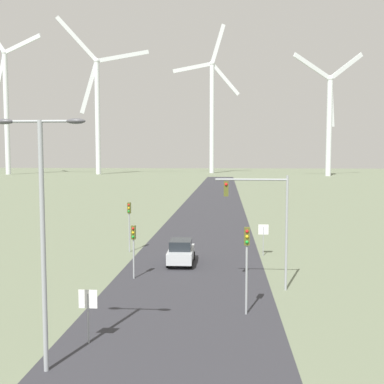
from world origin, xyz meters
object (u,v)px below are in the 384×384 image
(streetlamp, at_px, (42,213))
(car_approaching, at_px, (181,252))
(traffic_light_mast_overhead, at_px, (263,210))
(traffic_light_post_near_right, at_px, (247,251))
(wind_turbine_center, at_px, (212,107))
(stop_sign_near, at_px, (88,306))
(traffic_light_post_mid_left, at_px, (129,216))
(wind_turbine_far_left, at_px, (6,100))
(wind_turbine_left, at_px, (97,104))
(traffic_light_post_near_left, at_px, (133,240))
(stop_sign_far, at_px, (263,234))
(wind_turbine_right, at_px, (329,115))

(streetlamp, height_order, car_approaching, streetlamp)
(traffic_light_mast_overhead, relative_size, car_approaching, 1.66)
(traffic_light_post_near_right, distance_m, wind_turbine_center, 198.94)
(streetlamp, distance_m, car_approaching, 18.06)
(stop_sign_near, height_order, traffic_light_mast_overhead, traffic_light_mast_overhead)
(traffic_light_mast_overhead, height_order, wind_turbine_center, wind_turbine_center)
(traffic_light_mast_overhead, bearing_deg, car_approaching, 132.29)
(traffic_light_post_mid_left, xyz_separation_m, wind_turbine_center, (1.00, 182.44, 28.74))
(wind_turbine_far_left, bearing_deg, wind_turbine_left, 7.39)
(streetlamp, relative_size, car_approaching, 2.25)
(stop_sign_near, distance_m, traffic_light_post_near_left, 10.29)
(traffic_light_post_near_left, height_order, traffic_light_mast_overhead, traffic_light_mast_overhead)
(wind_turbine_left, bearing_deg, streetlamp, -74.46)
(traffic_light_post_near_left, xyz_separation_m, traffic_light_mast_overhead, (8.21, -1.84, 2.24))
(traffic_light_post_near_left, height_order, wind_turbine_center, wind_turbine_center)
(traffic_light_post_mid_left, distance_m, car_approaching, 6.46)
(stop_sign_near, distance_m, wind_turbine_left, 191.52)
(car_approaching, relative_size, wind_turbine_far_left, 0.06)
(stop_sign_near, distance_m, stop_sign_far, 19.83)
(stop_sign_near, relative_size, wind_turbine_center, 0.03)
(stop_sign_far, bearing_deg, wind_turbine_center, 93.14)
(wind_turbine_center, bearing_deg, streetlamp, -89.89)
(stop_sign_near, height_order, traffic_light_post_near_right, traffic_light_post_near_right)
(stop_sign_far, bearing_deg, traffic_light_mast_overhead, -94.85)
(traffic_light_post_mid_left, distance_m, wind_turbine_far_left, 184.42)
(traffic_light_post_near_left, height_order, traffic_light_post_near_right, traffic_light_post_near_right)
(streetlamp, distance_m, wind_turbine_far_left, 202.86)
(streetlamp, xyz_separation_m, car_approaching, (3.32, 17.04, -5.00))
(traffic_light_post_near_left, bearing_deg, stop_sign_far, 39.81)
(streetlamp, bearing_deg, wind_turbine_center, 90.11)
(traffic_light_post_near_right, xyz_separation_m, wind_turbine_right, (40.96, 166.87, 21.75))
(traffic_light_mast_overhead, relative_size, wind_turbine_far_left, 0.10)
(stop_sign_far, distance_m, wind_turbine_far_left, 190.75)
(traffic_light_mast_overhead, relative_size, wind_turbine_right, 0.13)
(traffic_light_mast_overhead, bearing_deg, wind_turbine_left, 109.12)
(wind_turbine_right, bearing_deg, wind_turbine_left, 173.77)
(stop_sign_near, height_order, car_approaching, stop_sign_near)
(stop_sign_far, xyz_separation_m, wind_turbine_right, (39.00, 153.19, 23.22))
(traffic_light_post_near_left, bearing_deg, stop_sign_near, -89.04)
(traffic_light_mast_overhead, distance_m, wind_turbine_center, 194.48)
(traffic_light_post_near_right, bearing_deg, wind_turbine_center, 92.36)
(wind_turbine_far_left, bearing_deg, wind_turbine_center, 14.89)
(stop_sign_near, relative_size, car_approaching, 0.57)
(streetlamp, bearing_deg, car_approaching, 78.96)
(stop_sign_near, relative_size, wind_turbine_far_left, 0.03)
(streetlamp, distance_m, wind_turbine_left, 193.10)
(traffic_light_post_near_left, distance_m, traffic_light_post_near_right, 9.39)
(traffic_light_mast_overhead, bearing_deg, streetlamp, -128.98)
(wind_turbine_left, bearing_deg, traffic_light_post_near_right, -71.65)
(traffic_light_post_near_left, relative_size, traffic_light_post_near_right, 0.79)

